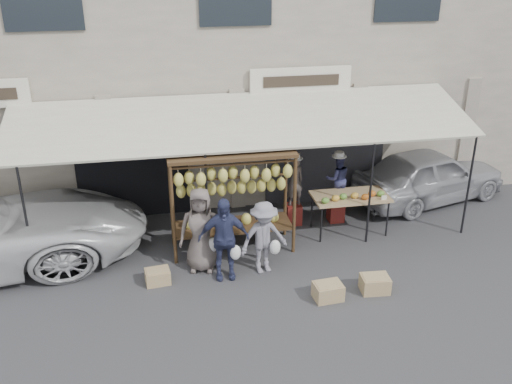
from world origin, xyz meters
The scene contains 16 objects.
ground_plane centered at (0.00, 0.00, 0.00)m, with size 90.00×90.00×0.00m, color #2D2D30.
shophouse centered at (0.00, 6.50, 3.65)m, with size 24.00×6.15×7.30m.
awning centered at (0.01, 2.28, 2.57)m, with size 10.00×2.35×2.92m.
banana_rack centered at (-0.45, 1.36, 1.57)m, with size 2.60×0.90×2.24m.
produce_table centered at (2.27, 1.65, 0.87)m, with size 1.70×0.90×1.04m.
vendor_left centered at (1.13, 2.32, 1.08)m, with size 0.43×0.28×1.18m, color #524946.
vendor_right centered at (2.15, 2.28, 1.08)m, with size 0.57×0.44×1.17m, color navy.
customer_left centered at (-1.18, 0.71, 0.88)m, with size 0.86×0.56×1.76m, color #5F5450.
customer_mid centered at (-0.78, 0.32, 0.85)m, with size 1.00×0.41×1.70m, color navy.
customer_right centered at (0.02, 0.38, 0.76)m, with size 0.98×0.56×1.52m, color slate.
stool_left centered at (1.13, 2.32, 0.24)m, with size 0.35×0.35×0.49m, color maroon.
stool_right centered at (2.15, 2.28, 0.24)m, with size 0.35×0.35×0.49m, color maroon.
crate_near_a centered at (1.01, -0.80, 0.16)m, with size 0.52×0.40×0.31m, color tan.
crate_near_b centered at (1.96, -0.72, 0.16)m, with size 0.53×0.40×0.32m, color tan.
crate_far centered at (-2.09, 0.33, 0.14)m, with size 0.47×0.36×0.28m, color tan.
sedan centered at (4.83, 2.97, 0.69)m, with size 1.63×4.05×1.38m, color #9B9CA0.
Camera 1 is at (-1.97, -9.32, 6.15)m, focal length 40.00 mm.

